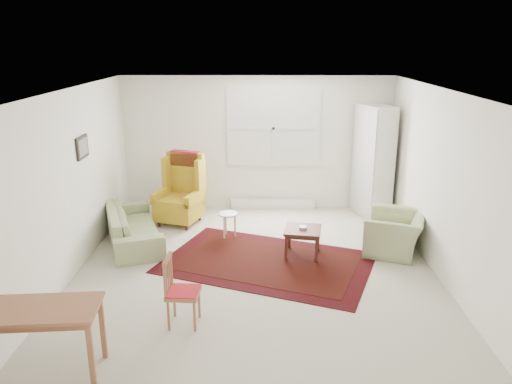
{
  "coord_description": "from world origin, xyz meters",
  "views": [
    {
      "loc": [
        0.07,
        -6.45,
        3.11
      ],
      "look_at": [
        0.0,
        0.3,
        1.05
      ],
      "focal_mm": 35.0,
      "sensor_mm": 36.0,
      "label": 1
    }
  ],
  "objects_px": {
    "cabinet": "(373,161)",
    "stool": "(228,225)",
    "desk": "(41,342)",
    "armchair": "(395,229)",
    "sofa": "(132,219)",
    "desk_chair": "(183,291)",
    "wingback_chair": "(178,190)",
    "coffee_table": "(303,242)"
  },
  "relations": [
    {
      "from": "cabinet",
      "to": "stool",
      "type": "bearing_deg",
      "value": -174.19
    },
    {
      "from": "desk",
      "to": "armchair",
      "type": "bearing_deg",
      "value": 35.8
    },
    {
      "from": "sofa",
      "to": "stool",
      "type": "bearing_deg",
      "value": -102.34
    },
    {
      "from": "sofa",
      "to": "desk_chair",
      "type": "bearing_deg",
      "value": -174.43
    },
    {
      "from": "wingback_chair",
      "to": "armchair",
      "type": "bearing_deg",
      "value": -0.96
    },
    {
      "from": "wingback_chair",
      "to": "desk",
      "type": "bearing_deg",
      "value": -80.85
    },
    {
      "from": "desk",
      "to": "sofa",
      "type": "bearing_deg",
      "value": 89.13
    },
    {
      "from": "wingback_chair",
      "to": "coffee_table",
      "type": "bearing_deg",
      "value": -15.11
    },
    {
      "from": "wingback_chair",
      "to": "desk_chair",
      "type": "bearing_deg",
      "value": -62.02
    },
    {
      "from": "coffee_table",
      "to": "desk_chair",
      "type": "distance_m",
      "value": 2.43
    },
    {
      "from": "wingback_chair",
      "to": "coffee_table",
      "type": "relative_size",
      "value": 2.36
    },
    {
      "from": "cabinet",
      "to": "desk_chair",
      "type": "distance_m",
      "value": 4.8
    },
    {
      "from": "sofa",
      "to": "desk",
      "type": "distance_m",
      "value": 3.34
    },
    {
      "from": "sofa",
      "to": "desk",
      "type": "bearing_deg",
      "value": 158.79
    },
    {
      "from": "desk",
      "to": "desk_chair",
      "type": "bearing_deg",
      "value": 36.8
    },
    {
      "from": "armchair",
      "to": "sofa",
      "type": "bearing_deg",
      "value": -75.34
    },
    {
      "from": "coffee_table",
      "to": "desk",
      "type": "distance_m",
      "value": 3.92
    },
    {
      "from": "armchair",
      "to": "cabinet",
      "type": "distance_m",
      "value": 1.84
    },
    {
      "from": "wingback_chair",
      "to": "desk_chair",
      "type": "distance_m",
      "value": 3.31
    },
    {
      "from": "desk_chair",
      "to": "stool",
      "type": "bearing_deg",
      "value": -4.0
    },
    {
      "from": "sofa",
      "to": "desk",
      "type": "height_order",
      "value": "sofa"
    },
    {
      "from": "stool",
      "to": "desk_chair",
      "type": "xyz_separation_m",
      "value": [
        -0.34,
        -2.63,
        0.2
      ]
    },
    {
      "from": "cabinet",
      "to": "coffee_table",
      "type": "bearing_deg",
      "value": -145.21
    },
    {
      "from": "coffee_table",
      "to": "desk_chair",
      "type": "xyz_separation_m",
      "value": [
        -1.5,
        -1.91,
        0.2
      ]
    },
    {
      "from": "cabinet",
      "to": "desk",
      "type": "distance_m",
      "value": 6.29
    },
    {
      "from": "armchair",
      "to": "wingback_chair",
      "type": "bearing_deg",
      "value": -89.38
    },
    {
      "from": "desk",
      "to": "desk_chair",
      "type": "xyz_separation_m",
      "value": [
        1.23,
        0.92,
        0.05
      ]
    },
    {
      "from": "wingback_chair",
      "to": "desk",
      "type": "relative_size",
      "value": 1.09
    },
    {
      "from": "coffee_table",
      "to": "cabinet",
      "type": "xyz_separation_m",
      "value": [
        1.4,
        1.88,
        0.79
      ]
    },
    {
      "from": "cabinet",
      "to": "wingback_chair",
      "type": "bearing_deg",
      "value": 170.23
    },
    {
      "from": "wingback_chair",
      "to": "stool",
      "type": "xyz_separation_m",
      "value": [
        0.9,
        -0.63,
        -0.41
      ]
    },
    {
      "from": "desk",
      "to": "coffee_table",
      "type": "bearing_deg",
      "value": 46.06
    },
    {
      "from": "coffee_table",
      "to": "stool",
      "type": "height_order",
      "value": "coffee_table"
    },
    {
      "from": "sofa",
      "to": "cabinet",
      "type": "bearing_deg",
      "value": -91.84
    },
    {
      "from": "wingback_chair",
      "to": "stool",
      "type": "bearing_deg",
      "value": -16.66
    },
    {
      "from": "sofa",
      "to": "cabinet",
      "type": "distance_m",
      "value": 4.34
    },
    {
      "from": "armchair",
      "to": "desk",
      "type": "distance_m",
      "value": 5.09
    },
    {
      "from": "sofa",
      "to": "coffee_table",
      "type": "height_order",
      "value": "sofa"
    },
    {
      "from": "desk",
      "to": "wingback_chair",
      "type": "bearing_deg",
      "value": 81.01
    },
    {
      "from": "sofa",
      "to": "desk_chair",
      "type": "relative_size",
      "value": 2.28
    },
    {
      "from": "cabinet",
      "to": "desk",
      "type": "height_order",
      "value": "cabinet"
    },
    {
      "from": "armchair",
      "to": "cabinet",
      "type": "bearing_deg",
      "value": -160.29
    }
  ]
}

